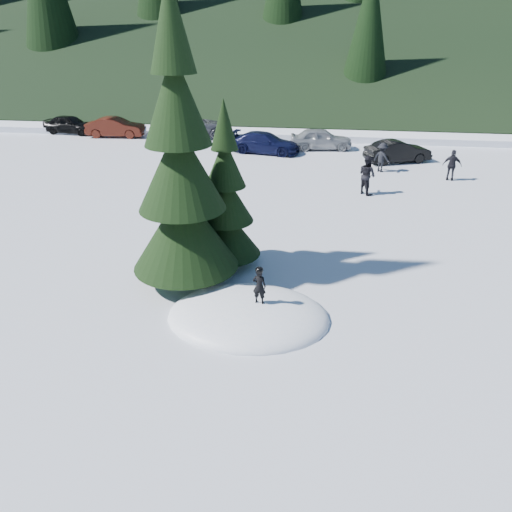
# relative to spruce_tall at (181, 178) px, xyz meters

# --- Properties ---
(ground) EXTENTS (200.00, 200.00, 0.00)m
(ground) POSITION_rel_spruce_tall_xyz_m (2.20, -1.80, -3.32)
(ground) COLOR white
(ground) RESTS_ON ground
(snow_mound) EXTENTS (4.48, 3.52, 0.96)m
(snow_mound) POSITION_rel_spruce_tall_xyz_m (2.20, -1.80, -3.32)
(snow_mound) COLOR white
(snow_mound) RESTS_ON ground
(spruce_tall) EXTENTS (3.20, 3.20, 8.60)m
(spruce_tall) POSITION_rel_spruce_tall_xyz_m (0.00, 0.00, 0.00)
(spruce_tall) COLOR #2F1E0F
(spruce_tall) RESTS_ON ground
(spruce_short) EXTENTS (2.20, 2.20, 5.37)m
(spruce_short) POSITION_rel_spruce_tall_xyz_m (1.00, 1.40, -1.22)
(spruce_short) COLOR #2F1E0F
(spruce_short) RESTS_ON ground
(child_skier) EXTENTS (0.40, 0.29, 1.01)m
(child_skier) POSITION_rel_spruce_tall_xyz_m (2.49, -1.77, -2.34)
(child_skier) COLOR black
(child_skier) RESTS_ON snow_mound
(adult_0) EXTENTS (1.09, 1.11, 1.81)m
(adult_0) POSITION_rel_spruce_tall_xyz_m (6.00, 9.62, -2.42)
(adult_0) COLOR black
(adult_0) RESTS_ON ground
(adult_1) EXTENTS (0.97, 0.57, 1.56)m
(adult_1) POSITION_rel_spruce_tall_xyz_m (10.39, 12.40, -2.54)
(adult_1) COLOR black
(adult_1) RESTS_ON ground
(adult_2) EXTENTS (1.12, 1.06, 1.52)m
(adult_2) POSITION_rel_spruce_tall_xyz_m (7.03, 13.57, -2.56)
(adult_2) COLOR black
(adult_2) RESTS_ON ground
(car_0) EXTENTS (3.94, 1.96, 1.29)m
(car_0) POSITION_rel_spruce_tall_xyz_m (-14.13, 20.60, -2.67)
(car_0) COLOR black
(car_0) RESTS_ON ground
(car_1) EXTENTS (4.10, 1.68, 1.32)m
(car_1) POSITION_rel_spruce_tall_xyz_m (-10.46, 19.99, -2.66)
(car_1) COLOR #3E130B
(car_1) RESTS_ON ground
(car_2) EXTENTS (6.04, 4.19, 1.53)m
(car_2) POSITION_rel_spruce_tall_xyz_m (-5.19, 20.50, -2.55)
(car_2) COLOR #47484F
(car_2) RESTS_ON ground
(car_3) EXTENTS (4.50, 2.50, 1.23)m
(car_3) POSITION_rel_spruce_tall_xyz_m (0.35, 16.84, -2.70)
(car_3) COLOR black
(car_3) RESTS_ON ground
(car_4) EXTENTS (4.00, 2.01, 1.31)m
(car_4) POSITION_rel_spruce_tall_xyz_m (3.71, 18.25, -2.67)
(car_4) COLOR gray
(car_4) RESTS_ON ground
(car_5) EXTENTS (3.95, 2.61, 1.23)m
(car_5) POSITION_rel_spruce_tall_xyz_m (8.12, 15.71, -2.70)
(car_5) COLOR black
(car_5) RESTS_ON ground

